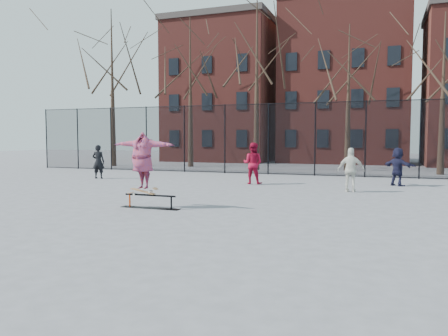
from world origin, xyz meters
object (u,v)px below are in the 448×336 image
(skateboard, at_px, (143,192))
(skater, at_px, (143,163))
(bystander_black, at_px, (98,162))
(bystander_white, at_px, (351,170))
(bystander_red, at_px, (253,163))
(bystander_navy, at_px, (398,167))
(skate_rail, at_px, (150,203))

(skateboard, bearing_deg, skater, 180.00)
(bystander_black, distance_m, bystander_white, 12.51)
(skater, relative_size, bystander_red, 1.11)
(bystander_red, xyz_separation_m, bystander_navy, (6.06, 1.42, -0.10))
(skater, xyz_separation_m, bystander_white, (5.51, 6.03, -0.50))
(bystander_white, bearing_deg, skateboard, 49.43)
(skater, relative_size, bystander_white, 1.21)
(skateboard, height_order, skater, skater)
(bystander_black, relative_size, bystander_navy, 1.03)
(skater, bearing_deg, bystander_white, 49.85)
(bystander_white, bearing_deg, skater, 49.43)
(bystander_red, bearing_deg, skateboard, 82.99)
(skateboard, height_order, bystander_navy, bystander_navy)
(skater, relative_size, bystander_black, 1.20)
(skateboard, relative_size, skater, 0.40)
(bystander_white, relative_size, bystander_navy, 1.02)
(skateboard, relative_size, bystander_white, 0.49)
(skate_rail, distance_m, skater, 1.21)
(skate_rail, relative_size, skateboard, 2.26)
(skate_rail, bearing_deg, bystander_red, 82.86)
(bystander_black, bearing_deg, bystander_red, 167.84)
(bystander_red, bearing_deg, skater, 82.99)
(bystander_black, relative_size, bystander_red, 0.92)
(skater, relative_size, bystander_navy, 1.24)
(skate_rail, bearing_deg, skateboard, 180.00)
(skater, bearing_deg, skateboard, 2.25)
(bystander_black, xyz_separation_m, bystander_navy, (14.18, 1.57, -0.03))
(skateboard, bearing_deg, bystander_black, 133.34)
(skate_rail, relative_size, skater, 0.91)
(bystander_red, bearing_deg, bystander_white, 163.14)
(skateboard, distance_m, bystander_red, 7.61)
(bystander_red, bearing_deg, bystander_navy, -164.90)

